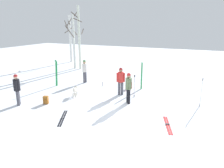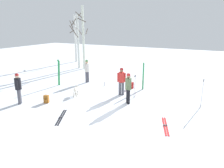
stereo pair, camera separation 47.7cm
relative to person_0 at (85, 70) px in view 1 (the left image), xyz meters
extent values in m
plane|color=white|center=(4.01, -4.50, -0.98)|extent=(60.00, 60.00, 0.00)
cylinder|color=#4C4C56|center=(0.01, 0.09, -0.57)|extent=(0.16, 0.16, 0.82)
cylinder|color=#4C4C56|center=(-0.01, -0.09, -0.57)|extent=(0.16, 0.16, 0.82)
cylinder|color=silver|center=(0.00, 0.00, 0.15)|extent=(0.34, 0.34, 0.62)
sphere|color=tan|center=(0.00, 0.00, 0.57)|extent=(0.22, 0.22, 0.22)
sphere|color=#4C8C4C|center=(0.00, 0.00, 0.63)|extent=(0.21, 0.21, 0.21)
cylinder|color=silver|center=(0.01, 0.21, 0.13)|extent=(0.10, 0.10, 0.56)
cylinder|color=silver|center=(-0.01, -0.21, 0.13)|extent=(0.10, 0.10, 0.56)
cylinder|color=black|center=(4.51, -2.74, -0.57)|extent=(0.16, 0.16, 0.82)
cylinder|color=black|center=(4.40, -2.60, -0.57)|extent=(0.16, 0.16, 0.82)
cylinder|color=#566B47|center=(4.45, -2.67, 0.15)|extent=(0.34, 0.34, 0.62)
sphere|color=#997051|center=(4.45, -2.67, 0.57)|extent=(0.22, 0.22, 0.22)
sphere|color=#B22626|center=(4.45, -2.67, 0.63)|extent=(0.21, 0.21, 0.21)
cylinder|color=#566B47|center=(4.58, -2.83, 0.13)|extent=(0.10, 0.10, 0.56)
cylinder|color=#566B47|center=(4.33, -2.50, 0.13)|extent=(0.10, 0.10, 0.56)
cylinder|color=#4C4C56|center=(3.59, -1.47, -0.57)|extent=(0.16, 0.16, 0.82)
cylinder|color=#4C4C56|center=(3.43, -1.54, -0.57)|extent=(0.16, 0.16, 0.82)
cylinder|color=red|center=(3.51, -1.50, 0.15)|extent=(0.34, 0.34, 0.62)
sphere|color=#997051|center=(3.51, -1.50, 0.57)|extent=(0.22, 0.22, 0.22)
sphere|color=#B22626|center=(3.51, -1.50, 0.63)|extent=(0.21, 0.21, 0.21)
cylinder|color=red|center=(3.70, -1.42, 0.13)|extent=(0.10, 0.10, 0.56)
cylinder|color=red|center=(3.32, -1.59, 0.13)|extent=(0.10, 0.10, 0.56)
cylinder|color=#4C4C56|center=(-0.91, -5.35, -0.57)|extent=(0.16, 0.16, 0.82)
cylinder|color=#4C4C56|center=(-0.80, -5.49, -0.57)|extent=(0.16, 0.16, 0.82)
cylinder|color=black|center=(-0.86, -5.42, 0.15)|extent=(0.34, 0.34, 0.62)
sphere|color=beige|center=(-0.86, -5.42, 0.57)|extent=(0.22, 0.22, 0.22)
sphere|color=#B22626|center=(-0.86, -5.42, 0.63)|extent=(0.21, 0.21, 0.21)
cylinder|color=black|center=(-0.99, -5.25, 0.13)|extent=(0.10, 0.10, 0.56)
cylinder|color=black|center=(-0.73, -5.58, 0.13)|extent=(0.10, 0.10, 0.56)
ellipsoid|color=beige|center=(1.12, -2.96, -0.57)|extent=(0.44, 0.64, 0.26)
sphere|color=beige|center=(0.99, -2.65, -0.51)|extent=(0.18, 0.18, 0.18)
ellipsoid|color=beige|center=(0.97, -2.60, -0.53)|extent=(0.09, 0.12, 0.06)
cylinder|color=beige|center=(1.26, -3.29, -0.49)|extent=(0.11, 0.19, 0.17)
cylinder|color=beige|center=(0.98, -2.81, -0.84)|extent=(0.07, 0.07, 0.28)
cylinder|color=beige|center=(1.12, -2.75, -0.84)|extent=(0.07, 0.07, 0.28)
cylinder|color=beige|center=(1.13, -3.17, -0.84)|extent=(0.07, 0.07, 0.28)
cylinder|color=beige|center=(1.27, -3.11, -0.84)|extent=(0.07, 0.07, 0.28)
cube|color=green|center=(4.29, 0.22, -0.12)|extent=(0.07, 0.05, 1.73)
cube|color=green|center=(4.29, 0.22, 0.79)|extent=(0.06, 0.04, 0.10)
cube|color=green|center=(4.34, 0.19, -0.12)|extent=(0.07, 0.05, 1.73)
cube|color=green|center=(4.34, 0.19, 0.79)|extent=(0.06, 0.04, 0.10)
cube|color=green|center=(-1.38, -1.56, -0.10)|extent=(0.14, 0.10, 1.76)
cube|color=green|center=(-1.38, -1.56, 0.82)|extent=(0.06, 0.05, 0.10)
cube|color=green|center=(-1.34, -1.53, -0.10)|extent=(0.14, 0.10, 1.76)
cube|color=green|center=(-1.34, -1.53, 0.82)|extent=(0.06, 0.05, 0.10)
cube|color=black|center=(2.31, -5.82, -0.97)|extent=(0.85, 1.59, 0.02)
cube|color=#333338|center=(2.34, -5.86, -0.95)|extent=(0.11, 0.14, 0.03)
cube|color=black|center=(2.40, -5.77, -0.97)|extent=(0.85, 1.59, 0.02)
cube|color=#333338|center=(2.42, -5.82, -0.95)|extent=(0.11, 0.14, 0.03)
cube|color=red|center=(7.02, -4.45, -0.97)|extent=(0.62, 1.66, 0.02)
cube|color=#333338|center=(7.00, -4.40, -0.95)|extent=(0.10, 0.13, 0.03)
cube|color=red|center=(6.92, -4.48, -0.97)|extent=(0.62, 1.66, 0.02)
cube|color=#333338|center=(6.91, -4.44, -0.95)|extent=(0.10, 0.13, 0.03)
cylinder|color=#B2B2BC|center=(4.42, -1.50, -0.35)|extent=(0.02, 0.10, 1.26)
cylinder|color=black|center=(4.42, -1.50, 0.33)|extent=(0.04, 0.04, 0.10)
cylinder|color=black|center=(4.42, -1.50, -0.91)|extent=(0.07, 0.07, 0.01)
cylinder|color=#B2B2BC|center=(4.42, -1.64, -0.35)|extent=(0.02, 0.10, 1.26)
cylinder|color=black|center=(4.42, -1.64, 0.33)|extent=(0.04, 0.04, 0.10)
cylinder|color=black|center=(4.42, -1.64, -0.91)|extent=(0.07, 0.07, 0.01)
cylinder|color=#B2B2BC|center=(8.11, -1.35, -0.27)|extent=(0.02, 0.11, 1.42)
cylinder|color=black|center=(8.11, -1.35, 0.49)|extent=(0.04, 0.04, 0.10)
cylinder|color=black|center=(8.11, -1.35, -0.91)|extent=(0.07, 0.07, 0.01)
cylinder|color=#B2B2BC|center=(8.11, -1.53, -0.27)|extent=(0.02, 0.11, 1.42)
cylinder|color=black|center=(8.11, -1.53, 0.49)|extent=(0.04, 0.04, 0.10)
cylinder|color=black|center=(8.11, -1.53, -0.91)|extent=(0.07, 0.07, 0.01)
cube|color=red|center=(3.55, 0.03, -0.76)|extent=(0.30, 0.26, 0.44)
cube|color=red|center=(3.52, -0.09, -0.83)|extent=(0.20, 0.11, 0.20)
cube|color=black|center=(3.52, 0.16, -0.76)|extent=(0.04, 0.03, 0.37)
cube|color=black|center=(3.65, 0.13, -0.76)|extent=(0.04, 0.03, 0.37)
cube|color=#99591E|center=(0.36, -4.67, -0.76)|extent=(0.31, 0.28, 0.44)
cube|color=#99591E|center=(0.41, -4.79, -0.83)|extent=(0.20, 0.13, 0.20)
cube|color=black|center=(0.26, -4.58, -0.76)|extent=(0.04, 0.04, 0.37)
cube|color=black|center=(0.39, -4.53, -0.76)|extent=(0.04, 0.04, 0.37)
cylinder|color=silver|center=(1.64, -0.31, -0.86)|extent=(0.07, 0.07, 0.25)
cylinder|color=black|center=(1.64, -0.31, -0.72)|extent=(0.04, 0.04, 0.02)
cylinder|color=silver|center=(-6.26, 7.15, 1.62)|extent=(0.24, 0.24, 5.21)
cylinder|color=brown|center=(-6.64, 7.47, 2.57)|extent=(0.73, 0.85, 0.70)
cylinder|color=brown|center=(-5.68, 7.24, 2.41)|extent=(0.27, 1.23, 0.86)
cylinder|color=brown|center=(-6.46, 6.81, 3.19)|extent=(0.77, 0.50, 0.91)
cylinder|color=silver|center=(-3.70, 4.14, 1.59)|extent=(0.21, 0.21, 5.14)
cylinder|color=brown|center=(-3.95, 3.86, 3.36)|extent=(0.63, 0.56, 0.44)
cylinder|color=brown|center=(-3.78, 3.63, 2.58)|extent=(1.08, 0.23, 1.12)
cylinder|color=brown|center=(-4.09, 4.30, 3.62)|extent=(0.42, 0.85, 1.17)
cylinder|color=brown|center=(-3.79, 4.48, 3.99)|extent=(0.75, 0.25, 0.75)
cylinder|color=silver|center=(-3.09, 4.14, 1.96)|extent=(0.22, 0.22, 5.87)
cylinder|color=brown|center=(-3.22, 3.71, 4.07)|extent=(0.91, 0.35, 0.57)
cylinder|color=brown|center=(-2.93, 3.78, 3.60)|extent=(0.78, 0.39, 0.42)
cylinder|color=brown|center=(-2.85, 4.40, 2.57)|extent=(0.60, 0.55, 0.56)
camera|label=1|loc=(8.26, -13.12, 3.28)|focal=34.02mm
camera|label=2|loc=(8.69, -12.91, 3.28)|focal=34.02mm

